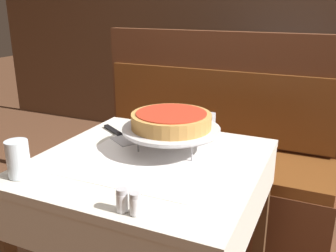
% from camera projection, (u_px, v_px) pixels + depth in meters
% --- Properties ---
extents(dining_table_front, '(0.80, 0.80, 0.75)m').
position_uv_depth(dining_table_front, '(149.00, 186.00, 1.40)').
color(dining_table_front, beige).
rests_on(dining_table_front, ground_plane).
extents(dining_table_rear, '(0.84, 0.84, 0.75)m').
position_uv_depth(dining_table_rear, '(279.00, 93.00, 2.75)').
color(dining_table_rear, '#194799').
rests_on(dining_table_rear, ground_plane).
extents(booth_bench, '(1.42, 0.50, 1.14)m').
position_uv_depth(booth_bench, '(205.00, 173.00, 2.20)').
color(booth_bench, brown).
rests_on(booth_bench, ground_plane).
extents(back_wall_panel, '(6.00, 0.04, 2.40)m').
position_uv_depth(back_wall_panel, '(269.00, 14.00, 3.19)').
color(back_wall_panel, brown).
rests_on(back_wall_panel, ground_plane).
extents(pizza_pan_stand, '(0.37, 0.37, 0.09)m').
position_uv_depth(pizza_pan_stand, '(171.00, 130.00, 1.42)').
color(pizza_pan_stand, '#ADADB2').
rests_on(pizza_pan_stand, dining_table_front).
extents(deep_dish_pizza, '(0.30, 0.30, 0.06)m').
position_uv_depth(deep_dish_pizza, '(171.00, 120.00, 1.41)').
color(deep_dish_pizza, '#C68E47').
rests_on(deep_dish_pizza, pizza_pan_stand).
extents(pizza_server, '(0.26, 0.20, 0.01)m').
position_uv_depth(pizza_server, '(121.00, 136.00, 1.59)').
color(pizza_server, '#BCBCC1').
rests_on(pizza_server, dining_table_front).
extents(water_glass_near, '(0.07, 0.07, 0.12)m').
position_uv_depth(water_glass_near, '(18.00, 159.00, 1.21)').
color(water_glass_near, silver).
rests_on(water_glass_near, dining_table_front).
extents(salt_shaker, '(0.03, 0.03, 0.07)m').
position_uv_depth(salt_shaker, '(122.00, 200.00, 1.01)').
color(salt_shaker, silver).
rests_on(salt_shaker, dining_table_front).
extents(pepper_shaker, '(0.03, 0.03, 0.06)m').
position_uv_depth(pepper_shaker, '(135.00, 204.00, 1.00)').
color(pepper_shaker, silver).
rests_on(pepper_shaker, dining_table_front).
extents(napkin_holder, '(0.10, 0.05, 0.09)m').
position_uv_depth(napkin_holder, '(203.00, 123.00, 1.63)').
color(napkin_holder, '#B2B2B7').
rests_on(napkin_holder, dining_table_front).
extents(condiment_caddy, '(0.15, 0.15, 0.16)m').
position_uv_depth(condiment_caddy, '(289.00, 74.00, 2.77)').
color(condiment_caddy, black).
rests_on(condiment_caddy, dining_table_rear).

